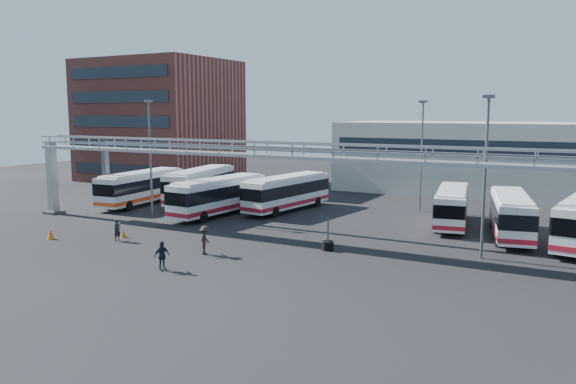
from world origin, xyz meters
The scene contains 19 objects.
ground centered at (0.00, 0.00, 0.00)m, with size 140.00×140.00×0.00m, color black.
gantry centered at (0.00, 5.87, 5.51)m, with size 51.40×5.15×7.10m.
apartment_building centered at (-34.00, 30.00, 8.00)m, with size 18.00×15.00×16.00m, color brown.
warehouse centered at (12.00, 38.00, 4.00)m, with size 42.00×14.00×8.00m, color #9E9E99.
light_pole_left centered at (-16.00, 8.00, 5.73)m, with size 0.70×0.35×10.21m.
light_pole_mid centered at (12.00, 7.00, 5.73)m, with size 0.70×0.35×10.21m.
light_pole_back centered at (4.00, 22.00, 5.73)m, with size 0.70×0.35×10.21m.
bus_0 centered at (-21.37, 12.49, 1.84)m, with size 3.54×11.13×3.33m.
bus_1 centered at (-16.97, 16.29, 1.92)m, with size 4.79×11.71×3.47m.
bus_2 centered at (-11.32, 11.50, 1.85)m, with size 3.32×11.16×3.34m.
bus_3 centered at (-7.03, 16.42, 1.82)m, with size 3.82×11.03×3.28m.
bus_6 centered at (8.08, 16.54, 1.69)m, with size 4.00×10.30×3.05m.
bus_7 centered at (12.83, 14.32, 1.77)m, with size 4.48×10.79×3.19m.
pedestrian_a centered at (-11.80, -0.34, 0.79)m, with size 0.58×0.38×1.58m, color black.
pedestrian_c centered at (-3.95, -0.48, 0.95)m, with size 1.22×0.70×1.89m, color #322421.
pedestrian_d centered at (-3.93, -4.67, 0.87)m, with size 1.02×0.42×1.74m, color #1A2130.
cone_left centered at (-16.53, -2.22, 0.38)m, with size 0.48×0.48×0.76m, color #E15E0C.
cone_right centered at (-12.33, 0.74, 0.31)m, with size 0.39×0.39×0.62m, color #E15E0C.
tire_stack centered at (2.60, 4.32, 0.37)m, with size 0.78×0.78×2.22m.
Camera 1 is at (17.62, -29.16, 9.16)m, focal length 35.00 mm.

